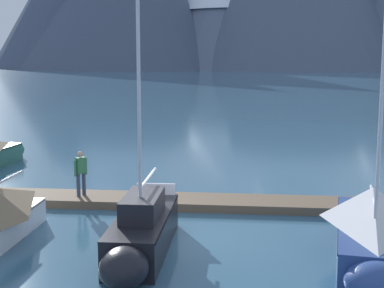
{
  "coord_description": "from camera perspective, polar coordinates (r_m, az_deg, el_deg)",
  "views": [
    {
      "loc": [
        2.99,
        -16.29,
        5.61
      ],
      "look_at": [
        0.0,
        6.0,
        2.0
      ],
      "focal_mm": 53.46,
      "sensor_mm": 36.0,
      "label": 1
    }
  ],
  "objects": [
    {
      "name": "person_on_dock",
      "position": [
        21.69,
        -11.04,
        -2.62
      ],
      "size": [
        0.39,
        0.51,
        1.69
      ],
      "color": "#384256",
      "rests_on": "dock"
    },
    {
      "name": "dock",
      "position": [
        21.23,
        -0.72,
        -5.8
      ],
      "size": [
        26.12,
        2.59,
        0.3
      ],
      "color": "brown",
      "rests_on": "ground"
    },
    {
      "name": "ground_plane",
      "position": [
        17.49,
        -2.65,
        -9.6
      ],
      "size": [
        700.0,
        700.0,
        0.0
      ],
      "primitive_type": "plane",
      "color": "#335B75"
    },
    {
      "name": "sailboat_mid_dock_starboard",
      "position": [
        16.34,
        17.55,
        -7.99
      ],
      "size": [
        2.55,
        6.52,
        7.65
      ],
      "color": "navy",
      "rests_on": "ground"
    },
    {
      "name": "sailboat_mid_dock_port",
      "position": [
        16.08,
        -5.13,
        -8.73
      ],
      "size": [
        1.64,
        5.94,
        9.2
      ],
      "color": "black",
      "rests_on": "ground"
    }
  ]
}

